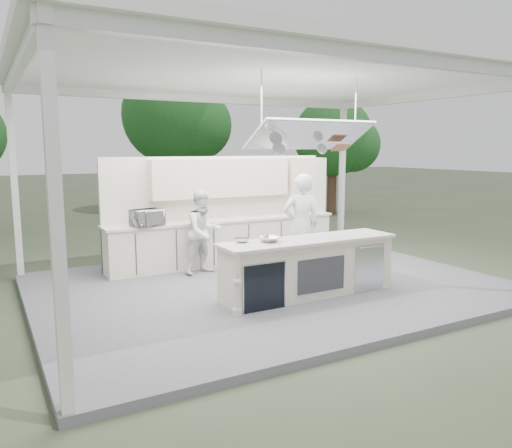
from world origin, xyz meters
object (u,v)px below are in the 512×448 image
demo_island (308,267)px  head_chef (301,225)px  back_counter (225,241)px  sous_chef (204,232)px

demo_island → head_chef: size_ratio=1.59×
back_counter → head_chef: 1.92m
back_counter → sous_chef: bearing=-140.3°
head_chef → sous_chef: (-1.54, 1.06, -0.16)m
head_chef → sous_chef: 1.88m
demo_island → back_counter: same height
back_counter → head_chef: head_chef is taller
sous_chef → head_chef: bearing=-47.2°
demo_island → back_counter: 2.82m
demo_island → sous_chef: (-0.92, 2.20, 0.34)m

